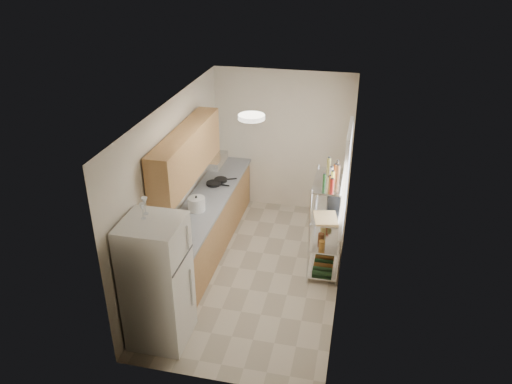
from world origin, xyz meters
TOP-DOWN VIEW (x-y plane):
  - room at (0.00, 0.00)m, footprint 2.52×4.42m
  - counter_run at (-0.92, 0.44)m, footprint 0.63×3.51m
  - upper_cabinets at (-1.05, 0.10)m, footprint 0.33×2.20m
  - range_hood at (-1.00, 0.90)m, footprint 0.50×0.60m
  - window at (1.23, 0.35)m, footprint 0.06×1.00m
  - bakers_rack at (1.00, 0.30)m, footprint 0.45×0.90m
  - ceiling_dome at (0.00, -0.30)m, footprint 0.34×0.34m
  - refrigerator at (-0.87, -1.65)m, footprint 0.70×0.70m
  - wine_glass_a at (-1.00, -1.48)m, footprint 0.08×0.08m
  - wine_glass_b at (-0.98, -1.59)m, footprint 0.07×0.07m
  - rice_cooker at (-0.95, 0.09)m, footprint 0.26×0.26m
  - frying_pan_large at (-0.96, 0.99)m, footprint 0.27×0.27m
  - frying_pan_small at (-0.88, 1.15)m, footprint 0.29×0.29m
  - cutting_board at (1.00, 0.05)m, footprint 0.40×0.47m
  - espresso_machine at (1.07, 0.47)m, footprint 0.21×0.28m
  - storage_bag at (0.98, 0.63)m, footprint 0.10×0.14m

SIDE VIEW (x-z plane):
  - counter_run at x=-0.92m, z-range 0.00..0.90m
  - storage_bag at x=0.98m, z-range 0.56..0.71m
  - refrigerator at x=-0.87m, z-range 0.00..1.70m
  - frying_pan_large at x=-0.96m, z-range 0.90..0.94m
  - frying_pan_small at x=-0.88m, z-range 0.90..0.95m
  - rice_cooker at x=-0.95m, z-range 0.90..1.11m
  - cutting_board at x=1.00m, z-range 1.01..1.04m
  - bakers_rack at x=1.00m, z-range 0.24..1.97m
  - espresso_machine at x=1.07m, z-range 1.01..1.32m
  - room at x=0.00m, z-range -0.01..2.61m
  - range_hood at x=-1.00m, z-range 1.33..1.45m
  - window at x=1.23m, z-range 0.82..2.28m
  - wine_glass_b at x=-0.98m, z-range 1.70..1.89m
  - wine_glass_a at x=-1.00m, z-range 1.70..1.91m
  - upper_cabinets at x=-1.05m, z-range 1.45..2.17m
  - ceiling_dome at x=0.00m, z-range 2.54..2.60m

